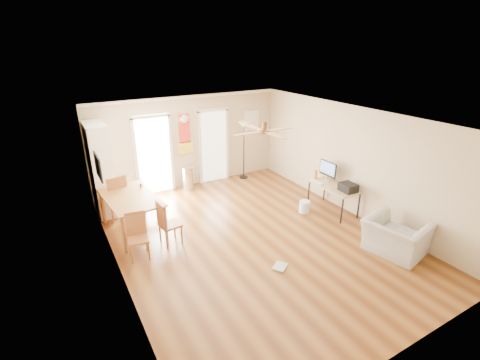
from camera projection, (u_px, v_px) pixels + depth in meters
floor at (254, 238)px, 7.47m from camera, size 7.00×7.00×0.00m
ceiling at (256, 119)px, 6.50m from camera, size 5.50×7.00×0.00m
wall_back at (189, 142)px, 9.80m from camera, size 5.50×0.04×2.60m
wall_front at (409, 279)px, 4.17m from camera, size 5.50×0.04×2.60m
wall_left at (114, 214)px, 5.71m from camera, size 0.04×7.00×2.60m
wall_right at (352, 161)px, 8.25m from camera, size 0.04×7.00×2.60m
crown_molding at (256, 121)px, 6.51m from camera, size 5.50×7.00×0.08m
kitchen_doorway at (154, 156)px, 9.39m from camera, size 0.90×0.10×2.10m
bathroom_doorway at (213, 147)px, 10.23m from camera, size 0.80×0.10×2.10m
wall_decal at (185, 134)px, 9.63m from camera, size 0.46×0.03×1.10m
ac_grille at (251, 120)px, 10.57m from camera, size 0.50×0.04×0.60m
framed_poster at (98, 167)px, 6.70m from camera, size 0.04×0.66×0.48m
ceiling_fan at (264, 131)px, 6.32m from camera, size 1.24×1.24×0.20m
bookshelf at (101, 170)px, 8.24m from camera, size 0.64×1.07×2.23m
dining_table at (133, 214)px, 7.63m from camera, size 1.15×1.75×0.83m
dining_chair_right_a at (150, 198)px, 8.28m from camera, size 0.48×0.48×0.92m
dining_chair_right_b at (170, 222)px, 7.14m from camera, size 0.44×0.44×0.96m
dining_chair_near at (138, 237)px, 6.64m from camera, size 0.43×0.43×0.92m
dining_chair_far at (115, 197)px, 8.14m from camera, size 0.54×0.54×1.10m
trash_can at (188, 178)px, 9.81m from camera, size 0.35×0.35×0.67m
torchiere_lamp at (244, 151)px, 10.46m from camera, size 0.39×0.39×1.76m
computer_desk at (333, 199)px, 8.56m from camera, size 0.62×1.25×0.67m
imac at (328, 171)px, 8.65m from camera, size 0.08×0.55×0.52m
keyboard at (317, 182)px, 8.68m from camera, size 0.14×0.41×0.02m
printer at (348, 187)px, 8.12m from camera, size 0.34×0.39×0.20m
orange_bottle at (316, 175)px, 8.82m from camera, size 0.09×0.09×0.24m
wastebasket_a at (304, 207)px, 8.56m from camera, size 0.26×0.26×0.30m
floor_cloth at (280, 267)px, 6.49m from camera, size 0.36×0.34×0.04m
armchair at (395, 237)px, 6.84m from camera, size 1.16×1.26×0.71m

